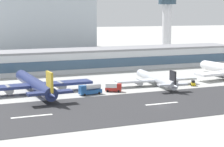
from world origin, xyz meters
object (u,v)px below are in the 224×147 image
(service_fuel_truck_1, at_px, (90,89))
(control_tower, at_px, (167,18))
(distant_hotel_block, at_px, (38,19))
(airliner_black_tail_gate_2, at_px, (157,79))
(service_baggage_tug_2, at_px, (193,83))
(airliner_gold_tail_gate_1, at_px, (36,85))
(terminal_building, at_px, (65,61))
(service_box_truck_0, at_px, (113,87))

(service_fuel_truck_1, bearing_deg, control_tower, -138.77)
(control_tower, distance_m, distant_hotel_block, 116.30)
(distant_hotel_block, distance_m, airliner_black_tail_gate_2, 194.32)
(distant_hotel_block, xyz_separation_m, service_baggage_tug_2, (21.48, -198.33, -23.84))
(airliner_gold_tail_gate_1, bearing_deg, service_baggage_tug_2, -99.43)
(airliner_black_tail_gate_2, distance_m, service_fuel_truck_1, 31.98)
(distant_hotel_block, relative_size, airliner_gold_tail_gate_1, 1.82)
(distant_hotel_block, distance_m, airliner_gold_tail_gate_1, 196.35)
(airliner_gold_tail_gate_1, xyz_separation_m, service_baggage_tug_2, (63.27, -7.68, -2.39))
(terminal_building, relative_size, airliner_black_tail_gate_2, 4.99)
(control_tower, height_order, service_baggage_tug_2, control_tower)
(control_tower, xyz_separation_m, service_baggage_tug_2, (-47.67, -104.84, -25.37))
(airliner_gold_tail_gate_1, distance_m, airliner_black_tail_gate_2, 49.52)
(control_tower, distance_m, airliner_black_tail_gate_2, 119.27)
(control_tower, bearing_deg, distant_hotel_block, 126.49)
(terminal_building, bearing_deg, service_baggage_tug_2, -57.78)
(distant_hotel_block, distance_m, service_baggage_tug_2, 200.91)
(airliner_black_tail_gate_2, bearing_deg, control_tower, -26.92)
(terminal_building, relative_size, distant_hotel_block, 2.09)
(service_baggage_tug_2, bearing_deg, terminal_building, 58.74)
(terminal_building, distance_m, service_fuel_truck_1, 61.32)
(control_tower, distance_m, airliner_gold_tail_gate_1, 149.25)
(distant_hotel_block, bearing_deg, airliner_gold_tail_gate_1, -102.36)
(service_fuel_truck_1, bearing_deg, service_box_truck_0, -177.37)
(terminal_building, height_order, distant_hotel_block, distant_hotel_block)
(service_box_truck_0, xyz_separation_m, service_fuel_truck_1, (-9.93, -1.79, 0.24))
(control_tower, bearing_deg, terminal_building, -152.00)
(distant_hotel_block, height_order, service_box_truck_0, distant_hotel_block)
(airliner_gold_tail_gate_1, distance_m, service_fuel_truck_1, 20.29)
(airliner_black_tail_gate_2, bearing_deg, service_fuel_truck_1, 106.82)
(terminal_building, height_order, service_fuel_truck_1, terminal_building)
(airliner_gold_tail_gate_1, relative_size, airliner_black_tail_gate_2, 1.32)
(airliner_gold_tail_gate_1, distance_m, service_box_truck_0, 29.04)
(distant_hotel_block, bearing_deg, control_tower, -53.51)
(service_fuel_truck_1, bearing_deg, terminal_building, -104.68)
(service_fuel_truck_1, distance_m, service_baggage_tug_2, 45.11)
(terminal_building, xyz_separation_m, control_tower, (85.20, 45.29, 20.84))
(terminal_building, relative_size, service_fuel_truck_1, 22.37)
(service_fuel_truck_1, bearing_deg, service_baggage_tug_2, 173.94)
(control_tower, bearing_deg, service_baggage_tug_2, -114.45)
(distant_hotel_block, distance_m, service_fuel_truck_1, 202.22)
(terminal_building, relative_size, service_baggage_tug_2, 54.82)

